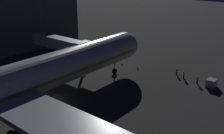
{
  "coord_description": "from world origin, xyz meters",
  "views": [
    {
      "loc": [
        -34.06,
        25.86,
        21.37
      ],
      "look_at": [
        -3.0,
        -12.06,
        3.5
      ],
      "focal_mm": 43.99,
      "sensor_mm": 36.0,
      "label": 1
    }
  ],
  "objects_px": {
    "baggage_container_near_belt": "(211,83)",
    "ground_crew_marshaller_fwd": "(177,70)",
    "jet_bridge": "(66,45)",
    "ground_crew_by_belt_loader": "(184,74)",
    "airliner_at_gate": "(3,88)",
    "traffic_cone_nose_starboard": "(122,64)",
    "apron_floodlight_mast": "(40,8)",
    "ground_crew_near_nose_gear": "(197,79)",
    "traffic_cone_nose_port": "(138,68)"
  },
  "relations": [
    {
      "from": "baggage_container_near_belt",
      "to": "ground_crew_marshaller_fwd",
      "type": "distance_m",
      "value": 8.1
    },
    {
      "from": "jet_bridge",
      "to": "ground_crew_marshaller_fwd",
      "type": "relative_size",
      "value": 10.55
    },
    {
      "from": "ground_crew_by_belt_loader",
      "to": "jet_bridge",
      "type": "bearing_deg",
      "value": 26.68
    },
    {
      "from": "airliner_at_gate",
      "to": "traffic_cone_nose_starboard",
      "type": "distance_m",
      "value": 31.02
    },
    {
      "from": "airliner_at_gate",
      "to": "traffic_cone_nose_starboard",
      "type": "bearing_deg",
      "value": -85.88
    },
    {
      "from": "apron_floodlight_mast",
      "to": "baggage_container_near_belt",
      "type": "height_order",
      "value": "apron_floodlight_mast"
    },
    {
      "from": "ground_crew_near_nose_gear",
      "to": "traffic_cone_nose_starboard",
      "type": "bearing_deg",
      "value": 2.27
    },
    {
      "from": "traffic_cone_nose_port",
      "to": "ground_crew_near_nose_gear",
      "type": "bearing_deg",
      "value": -176.99
    },
    {
      "from": "airliner_at_gate",
      "to": "apron_floodlight_mast",
      "type": "height_order",
      "value": "apron_floodlight_mast"
    },
    {
      "from": "baggage_container_near_belt",
      "to": "traffic_cone_nose_starboard",
      "type": "bearing_deg",
      "value": 2.56
    },
    {
      "from": "ground_crew_marshaller_fwd",
      "to": "ground_crew_near_nose_gear",
      "type": "bearing_deg",
      "value": 161.77
    },
    {
      "from": "ground_crew_near_nose_gear",
      "to": "traffic_cone_nose_port",
      "type": "distance_m",
      "value": 13.57
    },
    {
      "from": "baggage_container_near_belt",
      "to": "traffic_cone_nose_port",
      "type": "relative_size",
      "value": 3.35
    },
    {
      "from": "ground_crew_marshaller_fwd",
      "to": "traffic_cone_nose_port",
      "type": "height_order",
      "value": "ground_crew_marshaller_fwd"
    },
    {
      "from": "airliner_at_gate",
      "to": "ground_crew_by_belt_loader",
      "type": "bearing_deg",
      "value": -111.39
    },
    {
      "from": "traffic_cone_nose_starboard",
      "to": "ground_crew_near_nose_gear",
      "type": "bearing_deg",
      "value": -177.73
    },
    {
      "from": "airliner_at_gate",
      "to": "baggage_container_near_belt",
      "type": "bearing_deg",
      "value": -120.37
    },
    {
      "from": "airliner_at_gate",
      "to": "ground_crew_marshaller_fwd",
      "type": "xyz_separation_m",
      "value": [
        -10.46,
        -32.95,
        -4.5
      ]
    },
    {
      "from": "ground_crew_marshaller_fwd",
      "to": "airliner_at_gate",
      "type": "bearing_deg",
      "value": 72.38
    },
    {
      "from": "jet_bridge",
      "to": "traffic_cone_nose_starboard",
      "type": "height_order",
      "value": "jet_bridge"
    },
    {
      "from": "airliner_at_gate",
      "to": "traffic_cone_nose_starboard",
      "type": "height_order",
      "value": "airliner_at_gate"
    },
    {
      "from": "airliner_at_gate",
      "to": "apron_floodlight_mast",
      "type": "bearing_deg",
      "value": -45.49
    },
    {
      "from": "apron_floodlight_mast",
      "to": "traffic_cone_nose_starboard",
      "type": "bearing_deg",
      "value": -168.91
    },
    {
      "from": "apron_floodlight_mast",
      "to": "ground_crew_by_belt_loader",
      "type": "height_order",
      "value": "apron_floodlight_mast"
    },
    {
      "from": "jet_bridge",
      "to": "traffic_cone_nose_starboard",
      "type": "xyz_separation_m",
      "value": [
        -7.77,
        -9.84,
        -5.27
      ]
    },
    {
      "from": "apron_floodlight_mast",
      "to": "ground_crew_marshaller_fwd",
      "type": "height_order",
      "value": "apron_floodlight_mast"
    },
    {
      "from": "apron_floodlight_mast",
      "to": "traffic_cone_nose_port",
      "type": "bearing_deg",
      "value": -170.64
    },
    {
      "from": "baggage_container_near_belt",
      "to": "traffic_cone_nose_port",
      "type": "bearing_deg",
      "value": 3.25
    },
    {
      "from": "ground_crew_by_belt_loader",
      "to": "traffic_cone_nose_starboard",
      "type": "height_order",
      "value": "ground_crew_by_belt_loader"
    },
    {
      "from": "baggage_container_near_belt",
      "to": "traffic_cone_nose_port",
      "type": "xyz_separation_m",
      "value": [
        16.22,
        0.92,
        -0.47
      ]
    },
    {
      "from": "jet_bridge",
      "to": "traffic_cone_nose_port",
      "type": "bearing_deg",
      "value": -141.06
    },
    {
      "from": "airliner_at_gate",
      "to": "jet_bridge",
      "type": "relative_size",
      "value": 3.5
    },
    {
      "from": "airliner_at_gate",
      "to": "jet_bridge",
      "type": "bearing_deg",
      "value": -64.24
    },
    {
      "from": "baggage_container_near_belt",
      "to": "ground_crew_by_belt_loader",
      "type": "distance_m",
      "value": 5.92
    },
    {
      "from": "jet_bridge",
      "to": "baggage_container_near_belt",
      "type": "bearing_deg",
      "value": -159.25
    },
    {
      "from": "apron_floodlight_mast",
      "to": "ground_crew_by_belt_loader",
      "type": "xyz_separation_m",
      "value": [
        -38.03,
        -6.04,
        -10.48
      ]
    },
    {
      "from": "airliner_at_gate",
      "to": "traffic_cone_nose_port",
      "type": "xyz_separation_m",
      "value": [
        -2.2,
        -30.51,
        -5.17
      ]
    },
    {
      "from": "airliner_at_gate",
      "to": "apron_floodlight_mast",
      "type": "relative_size",
      "value": 3.18
    },
    {
      "from": "jet_bridge",
      "to": "traffic_cone_nose_port",
      "type": "relative_size",
      "value": 32.88
    },
    {
      "from": "apron_floodlight_mast",
      "to": "traffic_cone_nose_starboard",
      "type": "height_order",
      "value": "apron_floodlight_mast"
    },
    {
      "from": "ground_crew_by_belt_loader",
      "to": "traffic_cone_nose_starboard",
      "type": "bearing_deg",
      "value": 5.7
    },
    {
      "from": "ground_crew_near_nose_gear",
      "to": "traffic_cone_nose_port",
      "type": "bearing_deg",
      "value": 3.01
    },
    {
      "from": "ground_crew_near_nose_gear",
      "to": "ground_crew_marshaller_fwd",
      "type": "xyz_separation_m",
      "value": [
        5.27,
        -1.73,
        -0.0
      ]
    },
    {
      "from": "airliner_at_gate",
      "to": "ground_crew_by_belt_loader",
      "type": "height_order",
      "value": "airliner_at_gate"
    },
    {
      "from": "ground_crew_near_nose_gear",
      "to": "jet_bridge",
      "type": "bearing_deg",
      "value": 22.31
    },
    {
      "from": "jet_bridge",
      "to": "baggage_container_near_belt",
      "type": "relative_size",
      "value": 9.8
    },
    {
      "from": "apron_floodlight_mast",
      "to": "ground_crew_near_nose_gear",
      "type": "relative_size",
      "value": 11.61
    },
    {
      "from": "ground_crew_marshaller_fwd",
      "to": "traffic_cone_nose_starboard",
      "type": "distance_m",
      "value": 12.91
    },
    {
      "from": "airliner_at_gate",
      "to": "ground_crew_marshaller_fwd",
      "type": "bearing_deg",
      "value": -107.62
    },
    {
      "from": "baggage_container_near_belt",
      "to": "ground_crew_near_nose_gear",
      "type": "relative_size",
      "value": 1.08
    }
  ]
}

